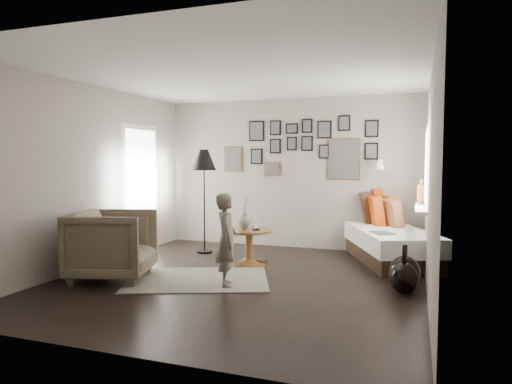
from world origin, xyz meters
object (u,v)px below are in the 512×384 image
(daybed, at_px, (388,237))
(child, at_px, (227,240))
(vase, at_px, (244,219))
(armchair, at_px, (113,245))
(magazine_basket, at_px, (97,260))
(demijohn_large, at_px, (404,273))
(demijohn_small, at_px, (404,277))
(pedestal_table, at_px, (249,248))
(floor_lamp, at_px, (204,164))

(daybed, bearing_deg, child, -150.77)
(vase, xyz_separation_m, daybed, (1.98, 1.06, -0.32))
(armchair, distance_m, magazine_basket, 0.50)
(demijohn_large, bearing_deg, child, -166.14)
(demijohn_small, bearing_deg, pedestal_table, 160.54)
(vase, xyz_separation_m, demijohn_large, (2.27, -0.67, -0.45))
(floor_lamp, relative_size, demijohn_large, 3.15)
(armchair, height_order, floor_lamp, floor_lamp)
(magazine_basket, height_order, demijohn_large, demijohn_large)
(floor_lamp, bearing_deg, child, -56.84)
(floor_lamp, bearing_deg, magazine_basket, -113.64)
(floor_lamp, distance_m, demijohn_large, 3.65)
(pedestal_table, height_order, demijohn_large, demijohn_large)
(vase, relative_size, magazine_basket, 1.29)
(magazine_basket, xyz_separation_m, demijohn_large, (3.96, 0.51, 0.03))
(armchair, xyz_separation_m, floor_lamp, (0.37, 1.92, 1.03))
(armchair, distance_m, demijohn_small, 3.62)
(daybed, height_order, armchair, daybed)
(child, bearing_deg, armchair, 70.21)
(demijohn_small, bearing_deg, demijohn_large, 90.00)
(vase, xyz_separation_m, armchair, (-1.30, -1.35, -0.22))
(floor_lamp, relative_size, magazine_basket, 4.66)
(pedestal_table, xyz_separation_m, demijohn_small, (2.19, -0.77, -0.05))
(pedestal_table, bearing_deg, floor_lamp, 149.62)
(magazine_basket, height_order, child, child)
(floor_lamp, height_order, magazine_basket, floor_lamp)
(floor_lamp, bearing_deg, pedestal_table, -30.38)
(demijohn_large, bearing_deg, floor_lamp, 158.73)
(vase, bearing_deg, daybed, 28.11)
(daybed, relative_size, floor_lamp, 1.38)
(armchair, relative_size, child, 0.86)
(magazine_basket, bearing_deg, daybed, 31.36)
(pedestal_table, bearing_deg, demijohn_small, -19.46)
(vase, relative_size, floor_lamp, 0.28)
(vase, relative_size, daybed, 0.20)
(floor_lamp, relative_size, demijohn_small, 3.46)
(vase, distance_m, armchair, 1.89)
(pedestal_table, xyz_separation_m, magazine_basket, (-1.77, -1.16, -0.06))
(pedestal_table, relative_size, floor_lamp, 0.39)
(pedestal_table, relative_size, demijohn_large, 1.22)
(demijohn_large, bearing_deg, magazine_basket, -172.67)
(pedestal_table, distance_m, armchair, 1.93)
(daybed, xyz_separation_m, child, (-1.77, -2.24, 0.23))
(daybed, height_order, floor_lamp, floor_lamp)
(demijohn_large, height_order, demijohn_small, demijohn_large)
(pedestal_table, bearing_deg, vase, 165.96)
(floor_lamp, distance_m, demijohn_small, 3.70)
(armchair, bearing_deg, child, -100.66)
(vase, relative_size, armchair, 0.48)
(demijohn_small, bearing_deg, armchair, -171.05)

